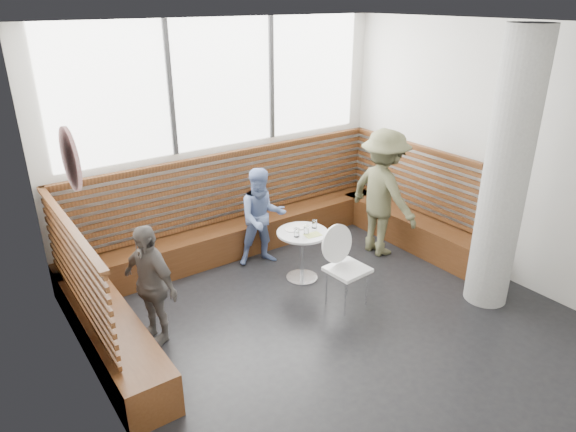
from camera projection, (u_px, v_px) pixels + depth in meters
room at (345, 193)px, 5.19m from camera, size 5.00×5.00×3.20m
booth at (255, 238)px, 6.99m from camera, size 5.00×2.50×1.44m
concrete_column at (506, 175)px, 5.72m from camera, size 0.50×0.50×3.20m
wall_art at (70, 159)px, 3.91m from camera, size 0.03×0.50×0.50m
cafe_table at (302, 245)px, 6.60m from camera, size 0.66×0.66×0.68m
cafe_chair at (344, 260)px, 6.05m from camera, size 0.47×0.46×0.98m
adult_man at (383, 193)px, 7.15m from camera, size 0.68×1.18×1.81m
child_back at (262, 217)px, 6.94m from camera, size 0.79×0.69×1.37m
child_left at (150, 285)px, 5.34m from camera, size 0.55×0.85×1.35m
plate_near at (292, 229)px, 6.58m from camera, size 0.18×0.18×0.01m
plate_far at (299, 227)px, 6.65m from camera, size 0.20×0.20×0.01m
glass_left at (297, 232)px, 6.37m from camera, size 0.07×0.07×0.11m
glass_mid at (306, 230)px, 6.44m from camera, size 0.07×0.07×0.11m
glass_right at (314, 224)px, 6.61m from camera, size 0.07×0.07×0.10m
menu_card at (313, 235)px, 6.44m from camera, size 0.22×0.17×0.00m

